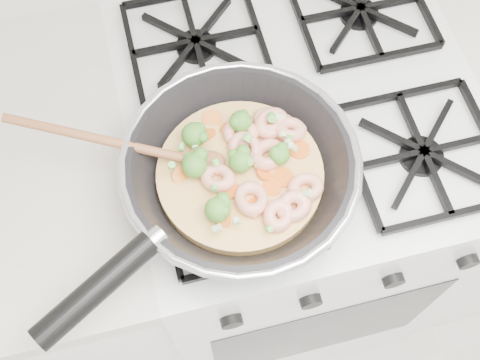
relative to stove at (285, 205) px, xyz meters
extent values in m
cube|color=silver|center=(0.00, 0.00, -0.01)|extent=(0.60, 0.60, 0.90)
cube|color=black|center=(0.00, -0.30, -0.01)|extent=(0.48, 0.00, 0.40)
cube|color=black|center=(0.00, 0.00, 0.45)|extent=(0.56, 0.56, 0.02)
torus|color=silver|center=(-0.14, -0.13, 0.53)|extent=(0.35, 0.35, 0.01)
cylinder|color=black|center=(-0.37, -0.27, 0.53)|extent=(0.18, 0.13, 0.04)
cylinder|color=#E7B564|center=(-0.14, -0.13, 0.49)|extent=(0.25, 0.25, 0.02)
ellipsoid|color=#965936|center=(-0.19, -0.11, 0.51)|extent=(0.07, 0.06, 0.02)
cylinder|color=#965936|center=(-0.33, -0.05, 0.53)|extent=(0.26, 0.13, 0.06)
torus|color=#ECA78C|center=(-0.18, -0.14, 0.51)|extent=(0.07, 0.07, 0.02)
torus|color=#ECA78C|center=(-0.13, -0.10, 0.51)|extent=(0.08, 0.07, 0.03)
torus|color=#ECA78C|center=(-0.05, -0.09, 0.51)|extent=(0.06, 0.06, 0.03)
torus|color=#ECA78C|center=(-0.10, -0.12, 0.51)|extent=(0.08, 0.08, 0.03)
torus|color=#ECA78C|center=(-0.08, -0.07, 0.51)|extent=(0.08, 0.08, 0.03)
torus|color=#ECA78C|center=(-0.06, -0.18, 0.51)|extent=(0.06, 0.06, 0.02)
torus|color=#ECA78C|center=(-0.08, -0.21, 0.51)|extent=(0.07, 0.07, 0.03)
torus|color=#ECA78C|center=(-0.11, -0.22, 0.51)|extent=(0.07, 0.07, 0.03)
torus|color=#ECA78C|center=(-0.08, -0.07, 0.51)|extent=(0.07, 0.07, 0.02)
torus|color=#ECA78C|center=(-0.13, -0.07, 0.51)|extent=(0.07, 0.08, 0.03)
torus|color=#ECA78C|center=(-0.14, -0.18, 0.51)|extent=(0.06, 0.06, 0.02)
ellipsoid|color=#50922F|center=(-0.14, -0.13, 0.52)|extent=(0.05, 0.05, 0.03)
ellipsoid|color=#50922F|center=(-0.21, -0.12, 0.52)|extent=(0.05, 0.05, 0.04)
ellipsoid|color=#50922F|center=(-0.12, -0.06, 0.52)|extent=(0.04, 0.04, 0.03)
ellipsoid|color=#50922F|center=(-0.19, -0.19, 0.52)|extent=(0.05, 0.05, 0.04)
ellipsoid|color=#50922F|center=(-0.20, -0.07, 0.52)|extent=(0.05, 0.05, 0.04)
ellipsoid|color=#50922F|center=(-0.08, -0.13, 0.52)|extent=(0.04, 0.04, 0.03)
cylinder|color=orange|center=(-0.07, -0.07, 0.50)|extent=(0.04, 0.04, 0.01)
cylinder|color=orange|center=(-0.05, -0.12, 0.50)|extent=(0.04, 0.04, 0.00)
cylinder|color=orange|center=(-0.18, -0.20, 0.50)|extent=(0.03, 0.03, 0.01)
cylinder|color=orange|center=(-0.14, -0.07, 0.50)|extent=(0.03, 0.04, 0.02)
cylinder|color=orange|center=(-0.13, -0.19, 0.50)|extent=(0.04, 0.04, 0.01)
cylinder|color=orange|center=(-0.23, -0.12, 0.50)|extent=(0.04, 0.04, 0.00)
cylinder|color=orange|center=(-0.17, -0.16, 0.50)|extent=(0.04, 0.04, 0.01)
cylinder|color=orange|center=(-0.10, -0.17, 0.50)|extent=(0.04, 0.04, 0.01)
cylinder|color=orange|center=(-0.16, -0.04, 0.50)|extent=(0.04, 0.04, 0.01)
cylinder|color=orange|center=(-0.18, -0.06, 0.50)|extent=(0.04, 0.04, 0.01)
cylinder|color=orange|center=(-0.11, -0.14, 0.50)|extent=(0.04, 0.04, 0.01)
cylinder|color=orange|center=(-0.08, -0.16, 0.50)|extent=(0.04, 0.04, 0.00)
cylinder|color=#B8CF92|center=(-0.07, -0.12, 0.53)|extent=(0.01, 0.01, 0.01)
cylinder|color=#B8CF92|center=(-0.17, -0.21, 0.52)|extent=(0.01, 0.01, 0.01)
cylinder|color=#61B749|center=(-0.06, -0.10, 0.51)|extent=(0.01, 0.01, 0.01)
cylinder|color=#B8CF92|center=(-0.07, -0.12, 0.52)|extent=(0.01, 0.01, 0.01)
cylinder|color=#B8CF92|center=(-0.15, -0.11, 0.52)|extent=(0.01, 0.01, 0.01)
cylinder|color=#61B749|center=(-0.12, -0.09, 0.52)|extent=(0.01, 0.01, 0.01)
cylinder|color=#61B749|center=(-0.08, -0.07, 0.53)|extent=(0.01, 0.01, 0.01)
cylinder|color=#B8CF92|center=(-0.20, -0.22, 0.52)|extent=(0.01, 0.01, 0.01)
cylinder|color=#B8CF92|center=(-0.06, -0.20, 0.52)|extent=(0.01, 0.01, 0.01)
cylinder|color=#B8CF92|center=(-0.07, -0.10, 0.53)|extent=(0.01, 0.01, 0.01)
cylinder|color=#B8CF92|center=(-0.20, -0.08, 0.52)|extent=(0.01, 0.01, 0.01)
cylinder|color=#61B749|center=(-0.22, -0.08, 0.52)|extent=(0.01, 0.01, 0.01)
cylinder|color=#B8CF92|center=(-0.08, -0.12, 0.52)|extent=(0.01, 0.01, 0.01)
cylinder|color=#61B749|center=(-0.19, -0.06, 0.52)|extent=(0.01, 0.01, 0.01)
cylinder|color=#B8CF92|center=(-0.06, -0.12, 0.52)|extent=(0.01, 0.01, 0.01)
cylinder|color=#61B749|center=(-0.13, -0.13, 0.53)|extent=(0.01, 0.01, 0.01)
cylinder|color=#61B749|center=(-0.19, -0.16, 0.52)|extent=(0.01, 0.01, 0.01)
cylinder|color=#61B749|center=(-0.13, -0.24, 0.52)|extent=(0.01, 0.01, 0.01)
cylinder|color=#61B749|center=(-0.24, -0.11, 0.53)|extent=(0.01, 0.01, 0.01)
cylinder|color=#61B749|center=(-0.18, -0.12, 0.53)|extent=(0.01, 0.01, 0.01)
cylinder|color=#B8CF92|center=(-0.07, -0.07, 0.52)|extent=(0.01, 0.01, 0.01)
camera|label=1|loc=(-0.24, -0.51, 1.28)|focal=44.76mm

